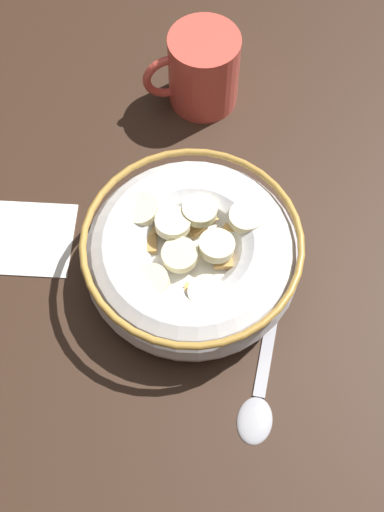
{
  "coord_description": "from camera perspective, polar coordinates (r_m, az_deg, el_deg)",
  "views": [
    {
      "loc": [
        6.14,
        23.6,
        52.22
      ],
      "look_at": [
        0.0,
        0.0,
        3.0
      ],
      "focal_mm": 45.53,
      "sensor_mm": 36.0,
      "label": 1
    }
  ],
  "objects": [
    {
      "name": "ground_plane",
      "position": [
        0.59,
        -0.0,
        -1.74
      ],
      "size": [
        110.39,
        110.39,
        2.0
      ],
      "primitive_type": "cube",
      "color": "#332116"
    },
    {
      "name": "cereal_bowl",
      "position": [
        0.55,
        -0.0,
        0.1
      ],
      "size": [
        18.36,
        18.36,
        6.16
      ],
      "color": "silver",
      "rests_on": "ground_plane"
    },
    {
      "name": "spoon",
      "position": [
        0.54,
        6.0,
        -11.59
      ],
      "size": [
        8.71,
        14.72,
        0.8
      ],
      "color": "#A5A5AD",
      "rests_on": "ground_plane"
    },
    {
      "name": "coffee_mug",
      "position": [
        0.65,
        0.87,
        16.01
      ],
      "size": [
        9.52,
        6.89,
        7.93
      ],
      "color": "#D84C3F",
      "rests_on": "ground_plane"
    },
    {
      "name": "folded_napkin",
      "position": [
        0.61,
        -16.17,
        1.64
      ],
      "size": [
        14.24,
        11.02,
        0.3
      ],
      "primitive_type": "cube",
      "rotation": [
        0.0,
        0.0,
        -0.31
      ],
      "color": "white",
      "rests_on": "ground_plane"
    }
  ]
}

